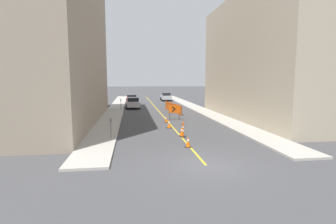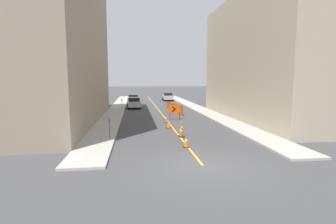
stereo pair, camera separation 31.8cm
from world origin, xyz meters
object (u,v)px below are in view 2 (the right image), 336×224
Objects in this scene: parked_car_curb_mid at (133,99)px; delineator_post_front at (182,131)px; traffic_cone_third at (169,124)px; parking_meter_near_curb at (109,124)px; parked_car_curb_near at (134,103)px; traffic_cone_fourth at (166,119)px; parked_car_curb_far at (168,97)px; parking_meter_far_curb at (122,102)px; arrow_barricade_primary at (175,109)px; traffic_cone_second at (181,131)px; traffic_cone_nearest at (186,142)px.

delineator_post_front is at bearing -81.29° from parked_car_curb_mid.
traffic_cone_third is at bearing 97.27° from delineator_post_front.
parked_car_curb_near is at bearing 85.39° from parking_meter_near_curb.
parked_car_curb_mid is (-3.25, 20.10, 0.48)m from traffic_cone_fourth.
traffic_cone_third is at bearing -81.32° from parked_car_curb_near.
traffic_cone_third is at bearing -81.24° from parked_car_curb_mid.
traffic_cone_third is 2.93m from traffic_cone_fourth.
parking_meter_far_curb is (-8.13, -15.58, 0.35)m from parked_car_curb_far.
parked_car_curb_near reaches higher than delineator_post_front.
arrow_barricade_primary is at bearing 75.02° from traffic_cone_third.
parking_meter_far_curb is (-1.62, -2.57, 0.35)m from parked_car_curb_near.
traffic_cone_third is 0.62× the size of delineator_post_front.
parked_car_curb_mid is 2.98× the size of parking_meter_far_curb.
traffic_cone_second is 1.05× the size of traffic_cone_third.
traffic_cone_nearest is at bearing -82.49° from parked_car_curb_mid.
parking_meter_far_curb reaches higher than delineator_post_front.
parking_meter_near_curb is (-5.78, -8.54, 0.07)m from arrow_barricade_primary.
delineator_post_front is (0.34, -6.67, 0.16)m from traffic_cone_fourth.
traffic_cone_third is at bearing 97.47° from traffic_cone_second.
traffic_cone_second is at bearing -94.14° from parked_car_curb_far.
traffic_cone_third reaches higher than traffic_cone_fourth.
parking_meter_far_curb is at bearing -116.22° from parked_car_curb_far.
parking_meter_far_curb is at bearing 124.42° from arrow_barricade_primary.
parked_car_curb_mid is at bearing 97.69° from traffic_cone_third.
traffic_cone_nearest is at bearing -83.75° from parked_car_curb_near.
traffic_cone_third reaches higher than traffic_cone_nearest.
parking_meter_far_curb reaches higher than traffic_cone_third.
traffic_cone_fourth is 13.46m from parked_car_curb_near.
parked_car_curb_far reaches higher than parking_meter_far_curb.
parked_car_curb_near is 1.00× the size of parked_car_curb_mid.
parked_car_curb_near is at bearing 57.78° from parking_meter_far_curb.
traffic_cone_nearest is at bearing -89.48° from traffic_cone_fourth.
traffic_cone_nearest is 3.18m from traffic_cone_second.
parked_car_curb_mid is (-4.31, 18.55, -0.26)m from arrow_barricade_primary.
parking_meter_far_curb is at bearing 103.50° from traffic_cone_nearest.
traffic_cone_second is 5.13m from parking_meter_near_curb.
delineator_post_front is 0.26× the size of parked_car_curb_near.
parked_car_curb_far is at bearing 84.65° from delineator_post_front.
parked_car_curb_mid is at bearing 99.19° from traffic_cone_fourth.
traffic_cone_fourth is (-0.30, 6.32, -0.04)m from traffic_cone_second.
parking_meter_near_curb is (-8.13, -33.09, 0.33)m from parked_car_curb_far.
parked_car_curb_far is 3.05× the size of parking_meter_near_curb.
traffic_cone_second is 0.17× the size of parked_car_curb_near.
parked_car_curb_near and parked_car_curb_mid have the same top height.
parked_car_curb_mid reaches higher than delineator_post_front.
traffic_cone_fourth is 0.15× the size of parked_car_curb_mid.
traffic_cone_nearest is at bearing -94.01° from parked_car_curb_far.
parked_car_curb_mid is at bearing 97.66° from traffic_cone_second.
parked_car_curb_near reaches higher than traffic_cone_nearest.
arrow_barricade_primary reaches higher than traffic_cone_fourth.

